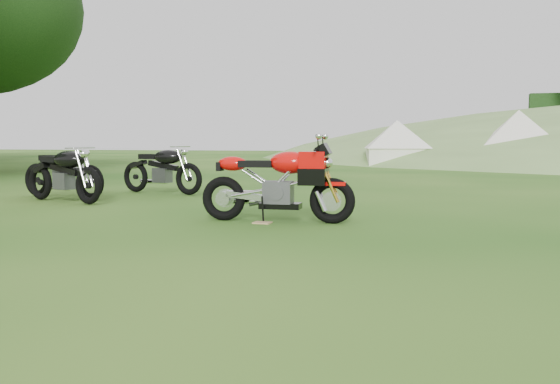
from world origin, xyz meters
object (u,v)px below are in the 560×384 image
(plywood_board, at_px, (262,223))
(vintage_moto_c, at_px, (161,168))
(vintage_moto_b, at_px, (63,173))
(vintage_moto_d, at_px, (63,170))
(tent_mid, at_px, (518,138))
(sport_motorcycle, at_px, (277,177))
(tent_left, at_px, (397,140))

(plywood_board, distance_m, vintage_moto_c, 5.23)
(plywood_board, distance_m, vintage_moto_b, 4.69)
(vintage_moto_d, bearing_deg, vintage_moto_c, 59.30)
(vintage_moto_b, height_order, tent_mid, tent_mid)
(plywood_board, bearing_deg, sport_motorcycle, 57.24)
(plywood_board, bearing_deg, vintage_moto_d, 153.92)
(vintage_moto_b, distance_m, tent_mid, 20.07)
(plywood_board, distance_m, vintage_moto_d, 5.44)
(tent_mid, bearing_deg, vintage_moto_c, -119.62)
(plywood_board, xyz_separation_m, tent_left, (-0.49, 19.98, 1.11))
(plywood_board, bearing_deg, vintage_moto_c, 132.54)
(vintage_moto_b, distance_m, vintage_moto_c, 2.30)
(vintage_moto_c, relative_size, tent_left, 0.79)
(vintage_moto_c, distance_m, vintage_moto_d, 1.98)
(vintage_moto_c, xyz_separation_m, tent_mid, (8.01, 15.87, 0.70))
(sport_motorcycle, xyz_separation_m, tent_left, (-0.62, 19.77, 0.51))
(sport_motorcycle, xyz_separation_m, vintage_moto_d, (-5.00, 2.17, -0.07))
(plywood_board, bearing_deg, tent_mid, 77.15)
(sport_motorcycle, height_order, vintage_moto_d, sport_motorcycle)
(tent_left, bearing_deg, plywood_board, -100.85)
(tent_left, bearing_deg, vintage_moto_c, -112.88)
(vintage_moto_d, bearing_deg, tent_mid, 73.68)
(sport_motorcycle, relative_size, vintage_moto_c, 0.99)
(tent_left, xyz_separation_m, tent_mid, (4.98, -0.28, 0.12))
(sport_motorcycle, distance_m, tent_mid, 19.98)
(vintage_moto_b, height_order, vintage_moto_c, vintage_moto_c)
(sport_motorcycle, xyz_separation_m, vintage_moto_b, (-4.48, 1.48, -0.07))
(vintage_moto_c, height_order, tent_mid, tent_mid)
(sport_motorcycle, height_order, plywood_board, sport_motorcycle)
(sport_motorcycle, xyz_separation_m, plywood_board, (-0.14, -0.21, -0.60))
(vintage_moto_c, distance_m, tent_mid, 17.79)
(plywood_board, height_order, vintage_moto_b, vintage_moto_b)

